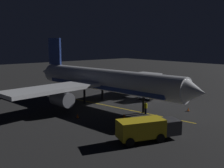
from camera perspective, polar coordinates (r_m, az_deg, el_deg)
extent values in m
cube|color=#242424|center=(41.95, -1.78, -4.53)|extent=(180.00, 180.00, 0.20)
cube|color=gold|center=(39.05, 2.03, -5.41)|extent=(4.19, 22.99, 0.01)
cylinder|color=white|center=(41.19, -1.81, 0.98)|extent=(6.60, 28.79, 3.41)
cube|color=#2D479E|center=(41.33, -1.80, -0.31)|extent=(5.95, 24.51, 0.61)
cone|color=white|center=(32.40, 17.79, -1.67)|extent=(3.63, 3.09, 3.35)
cone|color=white|center=(53.45, -13.95, 2.58)|extent=(3.51, 4.42, 3.07)
cube|color=#2D479E|center=(51.05, -12.56, 7.09)|extent=(0.76, 3.62, 5.02)
cube|color=white|center=(48.69, 4.29, 1.60)|extent=(14.58, 6.36, 0.50)
cylinder|color=slate|center=(47.61, 4.86, -0.28)|extent=(2.45, 3.42, 2.10)
cube|color=white|center=(36.83, -13.07, -1.02)|extent=(14.58, 6.36, 0.50)
cylinder|color=slate|center=(36.53, -11.02, -3.28)|extent=(2.45, 3.42, 2.10)
cylinder|color=black|center=(36.70, 6.98, -4.60)|extent=(0.40, 0.40, 2.26)
cylinder|color=black|center=(44.78, -2.15, -2.05)|extent=(0.40, 0.40, 2.26)
cylinder|color=black|center=(42.06, -6.11, -2.83)|extent=(0.40, 0.40, 2.26)
cube|color=gold|center=(26.23, 6.42, -9.71)|extent=(5.14, 3.64, 1.78)
cube|color=#38383D|center=(27.80, 12.52, -9.09)|extent=(2.39, 2.51, 1.50)
cylinder|color=black|center=(27.26, 9.55, -11.04)|extent=(1.67, 2.48, 0.90)
cylinder|color=black|center=(25.90, 3.04, -12.02)|extent=(1.67, 2.48, 0.90)
cube|color=silver|center=(45.69, 8.33, -1.42)|extent=(4.54, 2.85, 2.15)
cube|color=#38383D|center=(48.33, 10.13, -1.28)|extent=(2.14, 2.30, 1.50)
cylinder|color=black|center=(47.15, 9.21, -2.44)|extent=(1.32, 2.44, 0.90)
cylinder|color=black|center=(44.65, 7.33, -3.04)|extent=(1.32, 2.44, 0.90)
cylinder|color=black|center=(36.19, 7.47, -5.96)|extent=(0.32, 0.32, 0.85)
cylinder|color=yellow|center=(36.01, 7.49, -4.81)|extent=(0.40, 0.40, 0.65)
sphere|color=tan|center=(35.90, 7.51, -4.12)|extent=(0.24, 0.24, 0.24)
cone|color=#EA590F|center=(34.40, -7.64, -7.02)|extent=(0.36, 0.36, 0.55)
cube|color=black|center=(34.47, -7.63, -7.44)|extent=(0.50, 0.50, 0.03)
cone|color=#EA590F|center=(33.52, 2.73, -7.38)|extent=(0.36, 0.36, 0.55)
cube|color=black|center=(33.59, 2.73, -7.81)|extent=(0.50, 0.50, 0.03)
cone|color=#EA590F|center=(34.43, 2.68, -6.94)|extent=(0.36, 0.36, 0.55)
cube|color=black|center=(34.50, 2.68, -7.35)|extent=(0.50, 0.50, 0.03)
cone|color=#EA590F|center=(39.04, 16.54, -5.38)|extent=(0.36, 0.36, 0.55)
cube|color=black|center=(39.10, 16.53, -5.75)|extent=(0.50, 0.50, 0.03)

